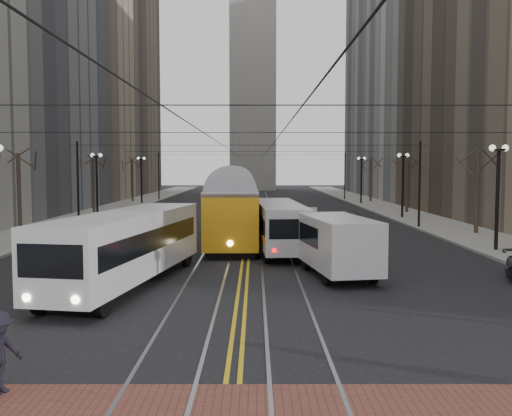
{
  "coord_description": "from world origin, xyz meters",
  "views": [
    {
      "loc": [
        0.49,
        -12.99,
        4.71
      ],
      "look_at": [
        0.52,
        10.33,
        3.0
      ],
      "focal_mm": 40.0,
      "sensor_mm": 36.0,
      "label": 1
    }
  ],
  "objects_px": {
    "cargo_van": "(338,247)",
    "rear_bus": "(279,227)",
    "transit_bus": "(127,249)",
    "sedan_silver": "(308,217)",
    "clock_tower": "(253,8)",
    "sedan_grey": "(350,220)",
    "streetcar": "(234,212)"
  },
  "relations": [
    {
      "from": "cargo_van",
      "to": "rear_bus",
      "type": "bearing_deg",
      "value": 97.7
    },
    {
      "from": "transit_bus",
      "to": "sedan_silver",
      "type": "relative_size",
      "value": 2.66
    },
    {
      "from": "clock_tower",
      "to": "sedan_silver",
      "type": "xyz_separation_m",
      "value": [
        4.63,
        -70.11,
        -35.24
      ]
    },
    {
      "from": "transit_bus",
      "to": "sedan_silver",
      "type": "height_order",
      "value": "transit_bus"
    },
    {
      "from": "clock_tower",
      "to": "sedan_grey",
      "type": "xyz_separation_m",
      "value": [
        7.44,
        -73.34,
        -35.21
      ]
    },
    {
      "from": "transit_bus",
      "to": "streetcar",
      "type": "height_order",
      "value": "streetcar"
    },
    {
      "from": "sedan_grey",
      "to": "sedan_silver",
      "type": "distance_m",
      "value": 4.27
    },
    {
      "from": "transit_bus",
      "to": "streetcar",
      "type": "relative_size",
      "value": 0.75
    },
    {
      "from": "transit_bus",
      "to": "rear_bus",
      "type": "bearing_deg",
      "value": 65.15
    },
    {
      "from": "streetcar",
      "to": "sedan_silver",
      "type": "relative_size",
      "value": 3.53
    },
    {
      "from": "streetcar",
      "to": "cargo_van",
      "type": "relative_size",
      "value": 2.67
    },
    {
      "from": "rear_bus",
      "to": "sedan_silver",
      "type": "xyz_separation_m",
      "value": [
        2.83,
        13.39,
        -0.62
      ]
    },
    {
      "from": "clock_tower",
      "to": "transit_bus",
      "type": "relative_size",
      "value": 5.68
    },
    {
      "from": "clock_tower",
      "to": "sedan_silver",
      "type": "distance_m",
      "value": 78.61
    },
    {
      "from": "clock_tower",
      "to": "streetcar",
      "type": "height_order",
      "value": "clock_tower"
    },
    {
      "from": "cargo_van",
      "to": "streetcar",
      "type": "bearing_deg",
      "value": 103.77
    },
    {
      "from": "cargo_van",
      "to": "sedan_silver",
      "type": "bearing_deg",
      "value": 79.38
    },
    {
      "from": "cargo_van",
      "to": "clock_tower",
      "type": "bearing_deg",
      "value": 83.63
    },
    {
      "from": "clock_tower",
      "to": "transit_bus",
      "type": "bearing_deg",
      "value": -92.81
    },
    {
      "from": "sedan_grey",
      "to": "transit_bus",
      "type": "bearing_deg",
      "value": -117.29
    },
    {
      "from": "transit_bus",
      "to": "rear_bus",
      "type": "relative_size",
      "value": 1.13
    },
    {
      "from": "clock_tower",
      "to": "cargo_van",
      "type": "relative_size",
      "value": 11.45
    },
    {
      "from": "sedan_silver",
      "to": "streetcar",
      "type": "bearing_deg",
      "value": -114.8
    },
    {
      "from": "clock_tower",
      "to": "rear_bus",
      "type": "bearing_deg",
      "value": -88.77
    },
    {
      "from": "sedan_grey",
      "to": "rear_bus",
      "type": "bearing_deg",
      "value": -114.65
    },
    {
      "from": "transit_bus",
      "to": "sedan_grey",
      "type": "xyz_separation_m",
      "value": [
        11.99,
        19.44,
        -0.7
      ]
    },
    {
      "from": "transit_bus",
      "to": "streetcar",
      "type": "xyz_separation_m",
      "value": [
        3.68,
        13.54,
        0.36
      ]
    },
    {
      "from": "clock_tower",
      "to": "rear_bus",
      "type": "distance_m",
      "value": 90.42
    },
    {
      "from": "sedan_grey",
      "to": "sedan_silver",
      "type": "bearing_deg",
      "value": 135.43
    },
    {
      "from": "transit_bus",
      "to": "cargo_van",
      "type": "distance_m",
      "value": 8.76
    },
    {
      "from": "transit_bus",
      "to": "cargo_van",
      "type": "xyz_separation_m",
      "value": [
        8.55,
        1.89,
        -0.18
      ]
    },
    {
      "from": "sedan_grey",
      "to": "sedan_silver",
      "type": "height_order",
      "value": "sedan_grey"
    }
  ]
}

